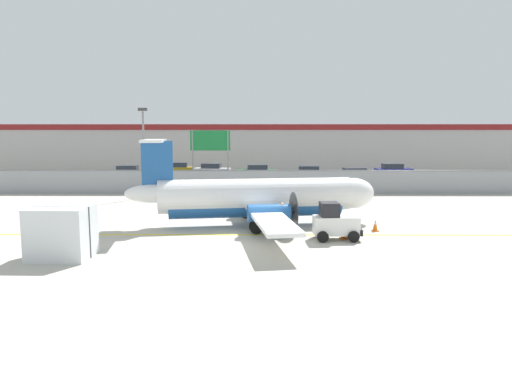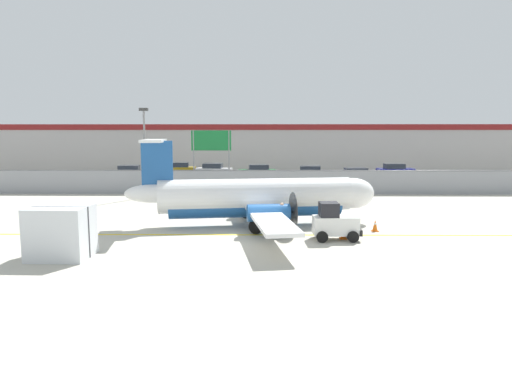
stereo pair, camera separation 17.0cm
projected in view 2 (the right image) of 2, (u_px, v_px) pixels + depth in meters
ground_plane at (263, 235)px, 23.72m from camera, size 140.00×140.00×0.01m
perimeter_fence at (262, 181)px, 39.45m from camera, size 98.00×0.10×2.10m
parking_lot_strip at (262, 180)px, 50.99m from camera, size 98.00×17.00×0.12m
background_building at (262, 146)px, 68.91m from camera, size 91.00×8.10×6.50m
commuter_airplane at (260, 198)px, 26.05m from camera, size 14.37×16.06×4.92m
baggage_tug at (334, 223)px, 22.55m from camera, size 2.37×1.45×1.88m
ground_crew_worker at (282, 217)px, 23.60m from camera, size 0.40×0.55×1.70m
cargo_container at (61, 232)px, 19.26m from camera, size 2.44×2.05×2.20m
traffic_cone_near_left at (343, 233)px, 22.80m from camera, size 0.36×0.36×0.64m
traffic_cone_near_right at (375, 226)px, 24.57m from camera, size 0.36×0.36×0.64m
parked_car_0 at (128, 173)px, 50.79m from camera, size 4.33×2.28×1.58m
parked_car_1 at (179, 169)px, 55.84m from camera, size 4.35×2.33×1.58m
parked_car_2 at (214, 170)px, 54.12m from camera, size 4.33×2.29×1.58m
parked_car_3 at (258, 172)px, 51.84m from camera, size 4.33×2.29×1.58m
parked_car_4 at (311, 173)px, 49.91m from camera, size 4.39×2.43×1.58m
parked_car_5 at (355, 176)px, 47.12m from camera, size 4.28×2.17×1.58m
parked_car_6 at (395, 171)px, 53.51m from camera, size 4.27×2.16×1.58m
apron_light_pole at (145, 145)px, 36.96m from camera, size 0.70×0.30×7.27m
highway_sign at (211, 146)px, 41.07m from camera, size 3.60×0.14×5.50m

